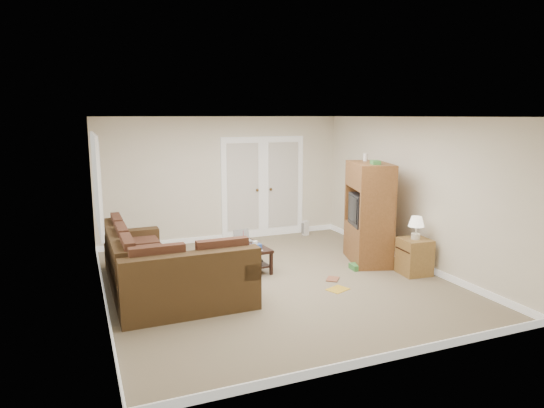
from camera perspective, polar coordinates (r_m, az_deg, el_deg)
name	(u,v)px	position (r m, az deg, el deg)	size (l,w,h in m)	color
floor	(275,281)	(7.58, 0.38, -9.03)	(5.50, 5.50, 0.00)	gray
ceiling	(275,117)	(7.15, 0.40, 10.22)	(5.00, 5.50, 0.02)	white
wall_left	(99,214)	(6.73, -19.69, -1.11)	(0.02, 5.50, 2.50)	white
wall_right	(412,192)	(8.52, 16.12, 1.41)	(0.02, 5.50, 2.50)	white
wall_back	(223,179)	(9.83, -5.76, 2.91)	(5.00, 0.02, 2.50)	white
wall_front	(382,247)	(4.89, 12.84, -4.92)	(5.00, 0.02, 2.50)	white
baseboards	(275,278)	(7.56, 0.38, -8.67)	(5.00, 5.50, 0.10)	white
french_doors	(263,188)	(10.10, -1.04, 1.93)	(1.80, 0.05, 2.13)	white
window_left	(97,182)	(7.67, -19.90, 2.50)	(0.05, 1.92, 1.42)	white
sectional_sofa	(159,272)	(7.12, -13.15, -7.83)	(1.84, 2.72, 0.84)	#46311B
coffee_table	(247,256)	(8.12, -2.94, -6.09)	(0.58, 1.02, 0.67)	black
tv_armoire	(369,212)	(8.50, 11.29, -0.98)	(0.89, 1.21, 1.86)	brown
side_cabinet	(415,253)	(8.13, 16.43, -5.61)	(0.48, 0.48, 0.95)	olive
space_heater	(306,228)	(10.36, 3.97, -2.84)	(0.12, 0.10, 0.31)	white
floor_magazine	(338,289)	(7.29, 7.74, -9.91)	(0.31, 0.24, 0.01)	gold
floor_greenbox	(356,267)	(8.22, 9.85, -7.29)	(0.17, 0.22, 0.09)	#3B823C
floor_book	(327,279)	(7.70, 6.50, -8.70)	(0.18, 0.24, 0.02)	brown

